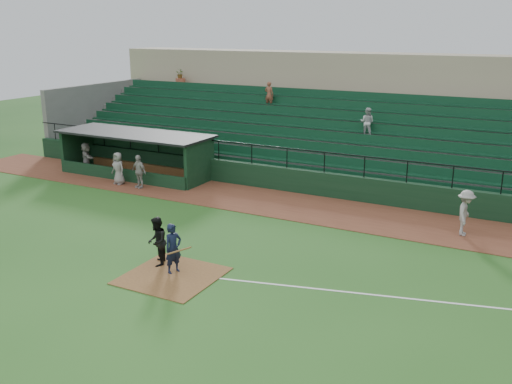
% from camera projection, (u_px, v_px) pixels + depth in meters
% --- Properties ---
extents(ground, '(90.00, 90.00, 0.00)m').
position_uv_depth(ground, '(189.00, 266.00, 20.04)').
color(ground, '#26581C').
rests_on(ground, ground).
extents(warning_track, '(40.00, 4.00, 0.03)m').
position_uv_depth(warning_track, '(286.00, 205.00, 26.82)').
color(warning_track, brown).
rests_on(warning_track, ground).
extents(home_plate_dirt, '(3.00, 3.00, 0.03)m').
position_uv_depth(home_plate_dirt, '(172.00, 276.00, 19.18)').
color(home_plate_dirt, brown).
rests_on(home_plate_dirt, ground).
extents(foul_line, '(17.49, 4.44, 0.01)m').
position_uv_depth(foul_line, '(430.00, 301.00, 17.46)').
color(foul_line, white).
rests_on(foul_line, ground).
extents(stadium_structure, '(38.00, 13.08, 6.40)m').
position_uv_depth(stadium_structure, '(348.00, 129.00, 33.36)').
color(stadium_structure, black).
rests_on(stadium_structure, ground).
extents(dugout, '(8.90, 3.20, 2.42)m').
position_uv_depth(dugout, '(141.00, 151.00, 32.16)').
color(dugout, black).
rests_on(dugout, ground).
extents(batter_at_plate, '(1.10, 0.74, 1.74)m').
position_uv_depth(batter_at_plate, '(173.00, 249.00, 19.22)').
color(batter_at_plate, black).
rests_on(batter_at_plate, ground).
extents(umpire, '(0.98, 1.06, 1.75)m').
position_uv_depth(umpire, '(157.00, 242.00, 19.85)').
color(umpire, black).
rests_on(umpire, ground).
extents(runner, '(0.73, 1.21, 1.84)m').
position_uv_depth(runner, '(465.00, 213.00, 22.64)').
color(runner, '#9E9894').
rests_on(runner, warning_track).
extents(dugout_player_a, '(1.07, 0.60, 1.73)m').
position_uv_depth(dugout_player_a, '(139.00, 171.00, 29.34)').
color(dugout_player_a, '#ACA8A1').
rests_on(dugout_player_a, warning_track).
extents(dugout_player_b, '(0.91, 0.68, 1.70)m').
position_uv_depth(dugout_player_b, '(118.00, 168.00, 30.05)').
color(dugout_player_b, gray).
rests_on(dugout_player_b, warning_track).
extents(dugout_player_c, '(1.57, 1.27, 1.67)m').
position_uv_depth(dugout_player_c, '(86.00, 157.00, 32.64)').
color(dugout_player_c, '#A39D98').
rests_on(dugout_player_c, warning_track).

